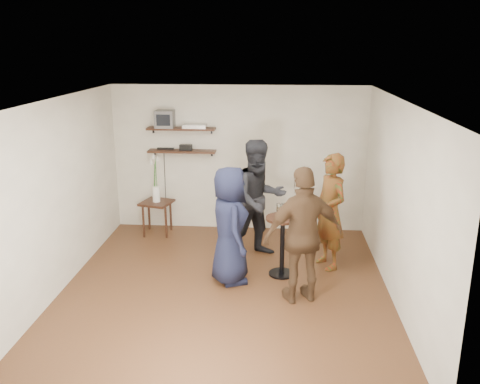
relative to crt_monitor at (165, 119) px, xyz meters
name	(u,v)px	position (x,y,z in m)	size (l,w,h in m)	color
room	(224,200)	(1.28, -2.38, -0.72)	(4.58, 5.08, 2.68)	#442716
shelf_upper	(181,129)	(0.28, 0.00, -0.17)	(1.20, 0.25, 0.04)	black
shelf_lower	(182,151)	(0.28, 0.00, -0.57)	(1.20, 0.25, 0.04)	black
crt_monitor	(165,119)	(0.00, 0.00, 0.00)	(0.32, 0.30, 0.30)	#59595B
dvd_deck	(195,126)	(0.52, 0.00, -0.12)	(0.40, 0.24, 0.06)	silver
radio	(186,148)	(0.35, 0.00, -0.50)	(0.22, 0.10, 0.10)	black
power_strip	(166,149)	(-0.02, 0.05, -0.54)	(0.30, 0.05, 0.03)	black
side_table	(157,207)	(-0.15, -0.29, -1.52)	(0.61, 0.61, 0.60)	black
vase_lilies	(156,186)	(-0.15, -0.29, -1.13)	(0.19, 0.19, 0.90)	white
drinks_table	(282,238)	(2.06, -1.82, -1.44)	(0.49, 0.49, 0.90)	black
wine_glass_fl	(279,208)	(2.00, -1.84, -0.98)	(0.07, 0.07, 0.21)	silver
wine_glass_fr	(288,209)	(2.12, -1.85, -0.98)	(0.07, 0.07, 0.21)	silver
wine_glass_bl	(281,208)	(2.04, -1.76, -1.00)	(0.06, 0.06, 0.18)	silver
wine_glass_br	(286,208)	(2.10, -1.81, -0.98)	(0.07, 0.07, 0.21)	silver
person_plaid	(330,212)	(2.76, -1.47, -1.14)	(0.64, 0.42, 1.76)	#AC2013
person_dark	(259,199)	(1.69, -1.13, -1.08)	(0.92, 0.71, 1.88)	black
person_navy	(230,225)	(1.32, -2.07, -1.18)	(0.82, 0.53, 1.68)	black
person_brown	(304,236)	(2.32, -2.56, -1.11)	(1.07, 0.44, 1.82)	#48311F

